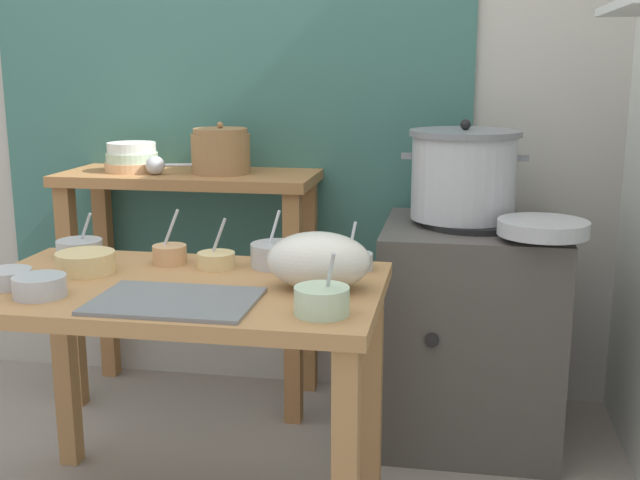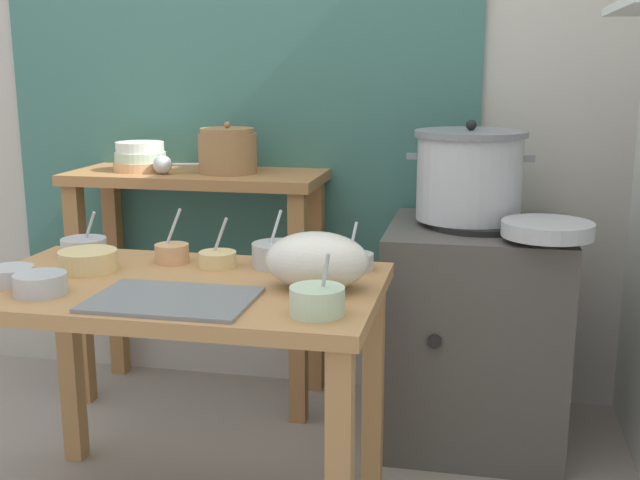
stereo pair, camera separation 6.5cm
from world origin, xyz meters
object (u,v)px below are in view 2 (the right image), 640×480
(back_shelf_table, at_px, (198,229))
(ladle, at_px, (166,165))
(prep_table, at_px, (179,321))
(prep_bowl_5, at_px, (84,246))
(prep_bowl_0, at_px, (278,254))
(prep_bowl_4, at_px, (355,261))
(stove_block, at_px, (474,332))
(serving_tray, at_px, (172,300))
(prep_bowl_2, at_px, (40,283))
(plastic_bag, at_px, (317,261))
(prep_bowl_8, at_px, (172,252))
(wide_pan, at_px, (547,229))
(prep_bowl_7, at_px, (10,275))
(clay_pot, at_px, (228,151))
(prep_bowl_1, at_px, (88,260))
(prep_bowl_3, at_px, (317,299))
(prep_bowl_6, at_px, (218,258))
(steamer_pot, at_px, (469,175))
(bowl_stack_enamel, at_px, (140,157))

(back_shelf_table, bearing_deg, ladle, -136.74)
(prep_table, bearing_deg, prep_bowl_5, 150.79)
(prep_bowl_0, xyz_separation_m, prep_bowl_4, (0.23, 0.00, -0.01))
(stove_block, distance_m, ladle, 1.27)
(serving_tray, height_order, prep_bowl_4, prep_bowl_4)
(prep_bowl_0, bearing_deg, ladle, 135.88)
(prep_bowl_0, height_order, prep_bowl_2, prep_bowl_0)
(plastic_bag, xyz_separation_m, prep_bowl_8, (-0.48, 0.18, -0.04))
(wide_pan, bearing_deg, prep_bowl_2, -152.04)
(ladle, bearing_deg, plastic_bag, -46.21)
(prep_bowl_2, distance_m, prep_bowl_7, 0.15)
(clay_pot, distance_m, prep_bowl_1, 0.84)
(prep_table, distance_m, wide_pan, 1.14)
(prep_bowl_1, distance_m, prep_bowl_4, 0.76)
(back_shelf_table, bearing_deg, prep_bowl_4, -41.46)
(prep_bowl_3, bearing_deg, prep_bowl_4, 87.13)
(plastic_bag, relative_size, prep_bowl_1, 1.66)
(wide_pan, bearing_deg, prep_bowl_6, -160.61)
(prep_table, distance_m, prep_bowl_0, 0.35)
(prep_bowl_1, height_order, prep_bowl_4, prep_bowl_4)
(steamer_pot, height_order, prep_bowl_1, steamer_pot)
(serving_tray, bearing_deg, wide_pan, 35.93)
(serving_tray, bearing_deg, clay_pot, 100.56)
(stove_block, distance_m, serving_tray, 1.21)
(steamer_pot, xyz_separation_m, prep_bowl_7, (-1.18, -0.86, -0.19))
(ladle, xyz_separation_m, prep_bowl_8, (0.25, -0.58, -0.18))
(prep_table, xyz_separation_m, clay_pot, (-0.13, 0.86, 0.37))
(steamer_pot, distance_m, bowl_stack_enamel, 1.24)
(stove_block, xyz_separation_m, ladle, (-1.14, 0.05, 0.55))
(prep_bowl_6, bearing_deg, prep_bowl_3, -45.04)
(prep_bowl_1, bearing_deg, bowl_stack_enamel, 103.55)
(prep_bowl_2, bearing_deg, back_shelf_table, 88.05)
(ladle, height_order, wide_pan, ladle)
(prep_bowl_8, bearing_deg, prep_bowl_0, 4.49)
(prep_table, bearing_deg, prep_bowl_6, 73.38)
(plastic_bag, xyz_separation_m, prep_bowl_0, (-0.16, 0.21, -0.04))
(prep_bowl_1, bearing_deg, prep_bowl_8, 34.44)
(prep_bowl_5, distance_m, prep_bowl_8, 0.29)
(bowl_stack_enamel, relative_size, prep_bowl_8, 1.29)
(clay_pot, xyz_separation_m, plastic_bag, (0.52, -0.84, -0.19))
(prep_bowl_1, xyz_separation_m, prep_bowl_4, (0.74, 0.16, -0.00))
(prep_table, bearing_deg, back_shelf_table, 107.08)
(prep_table, bearing_deg, prep_bowl_8, 115.61)
(prep_bowl_0, bearing_deg, prep_bowl_1, -162.70)
(prep_bowl_0, height_order, prep_bowl_4, prep_bowl_0)
(bowl_stack_enamel, relative_size, prep_bowl_3, 1.30)
(serving_tray, relative_size, prep_bowl_3, 2.52)
(plastic_bag, xyz_separation_m, prep_bowl_6, (-0.33, 0.17, -0.05))
(wide_pan, height_order, prep_bowl_4, prep_bowl_4)
(back_shelf_table, bearing_deg, clay_pot, 0.00)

